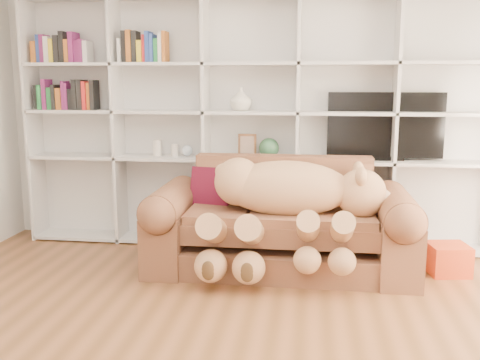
# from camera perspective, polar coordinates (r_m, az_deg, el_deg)

# --- Properties ---
(wall_back) EXTENTS (5.00, 0.02, 2.70)m
(wall_back) POSITION_cam_1_polar(r_m,az_deg,el_deg) (5.29, 1.48, 7.89)
(wall_back) COLOR silver
(wall_back) RESTS_ON floor
(bookshelf) EXTENTS (4.43, 0.35, 2.40)m
(bookshelf) POSITION_cam_1_polar(r_m,az_deg,el_deg) (5.19, -1.35, 7.35)
(bookshelf) COLOR silver
(bookshelf) RESTS_ON floor
(sofa) EXTENTS (2.22, 0.96, 0.93)m
(sofa) POSITION_cam_1_polar(r_m,az_deg,el_deg) (4.61, 4.36, -5.13)
(sofa) COLOR brown
(sofa) RESTS_ON floor
(teddy_bear) EXTENTS (1.55, 0.88, 0.90)m
(teddy_bear) POSITION_cam_1_polar(r_m,az_deg,el_deg) (4.35, 5.04, -2.22)
(teddy_bear) COLOR tan
(teddy_bear) RESTS_ON sofa
(throw_pillow) EXTENTS (0.40, 0.27, 0.38)m
(throw_pillow) POSITION_cam_1_polar(r_m,az_deg,el_deg) (4.76, -3.03, -0.87)
(throw_pillow) COLOR #510D1E
(throw_pillow) RESTS_ON sofa
(gift_box) EXTENTS (0.36, 0.34, 0.25)m
(gift_box) POSITION_cam_1_polar(r_m,az_deg,el_deg) (4.84, 21.29, -7.87)
(gift_box) COLOR #C33E1A
(gift_box) RESTS_ON floor
(tv) EXTENTS (1.06, 0.18, 0.63)m
(tv) POSITION_cam_1_polar(r_m,az_deg,el_deg) (5.18, 15.20, 5.52)
(tv) COLOR black
(tv) RESTS_ON bookshelf
(picture_frame) EXTENTS (0.18, 0.03, 0.22)m
(picture_frame) POSITION_cam_1_polar(r_m,az_deg,el_deg) (5.13, 0.78, 3.72)
(picture_frame) COLOR brown
(picture_frame) RESTS_ON bookshelf
(green_vase) EXTENTS (0.19, 0.19, 0.19)m
(green_vase) POSITION_cam_1_polar(r_m,az_deg,el_deg) (5.12, 3.10, 3.42)
(green_vase) COLOR #2D5737
(green_vase) RESTS_ON bookshelf
(figurine_tall) EXTENTS (0.10, 0.10, 0.16)m
(figurine_tall) POSITION_cam_1_polar(r_m,az_deg,el_deg) (5.32, -8.81, 3.42)
(figurine_tall) COLOR beige
(figurine_tall) RESTS_ON bookshelf
(figurine_short) EXTENTS (0.07, 0.07, 0.12)m
(figurine_short) POSITION_cam_1_polar(r_m,az_deg,el_deg) (5.27, -6.97, 3.18)
(figurine_short) COLOR beige
(figurine_short) RESTS_ON bookshelf
(snow_globe) EXTENTS (0.11, 0.11, 0.11)m
(snow_globe) POSITION_cam_1_polar(r_m,az_deg,el_deg) (5.24, -5.66, 3.15)
(snow_globe) COLOR silver
(snow_globe) RESTS_ON bookshelf
(shelf_vase) EXTENTS (0.21, 0.21, 0.22)m
(shelf_vase) POSITION_cam_1_polar(r_m,az_deg,el_deg) (5.11, 0.08, 8.63)
(shelf_vase) COLOR white
(shelf_vase) RESTS_ON bookshelf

